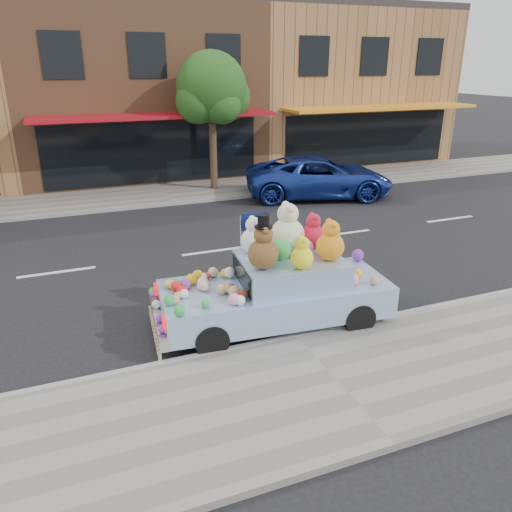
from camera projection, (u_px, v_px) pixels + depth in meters
name	position (u px, v px, depth m)	size (l,w,h in m)	color
ground	(215.00, 251.00, 13.47)	(120.00, 120.00, 0.00)	black
near_sidewalk	(337.00, 384.00, 7.82)	(60.00, 3.00, 0.12)	gray
far_sidewalk	(164.00, 194.00, 19.08)	(60.00, 3.00, 0.12)	gray
near_kerb	(295.00, 338.00, 9.11)	(60.00, 0.12, 0.13)	gray
far_kerb	(173.00, 203.00, 17.78)	(60.00, 0.12, 0.13)	gray
storefront_mid	(134.00, 89.00, 22.52)	(10.00, 9.80, 7.30)	#915E3D
storefront_right	(328.00, 85.00, 25.95)	(10.00, 9.80, 7.30)	#9B6B41
street_tree	(212.00, 93.00, 18.50)	(3.00, 2.70, 5.22)	#38281C
car_blue	(319.00, 177.00, 18.65)	(2.51, 5.44, 1.51)	navy
art_car	(277.00, 284.00, 9.46)	(4.62, 2.14, 2.34)	black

